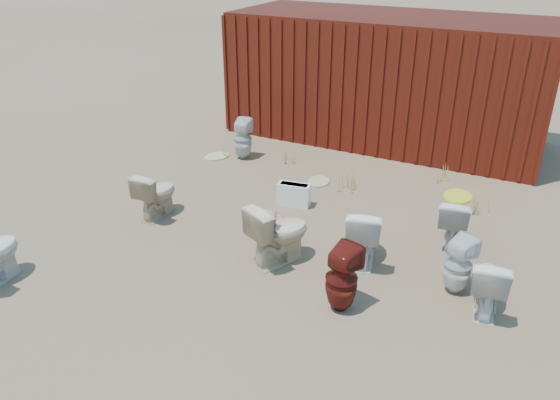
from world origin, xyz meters
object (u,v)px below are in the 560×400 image
at_px(shipping_container, 387,78).
at_px(toilet_front_e, 487,283).
at_px(toilet_back_yellowlid, 453,221).
at_px(toilet_back_e, 458,265).
at_px(toilet_front_maroon, 342,279).
at_px(toilet_back_beige_left, 156,194).
at_px(toilet_back_beige_right, 279,233).
at_px(loose_tank, 294,194).
at_px(toilet_back_a, 243,139).
at_px(toilet_front_pink, 267,226).

distance_m(shipping_container, toilet_front_e, 5.81).
xyz_separation_m(toilet_back_yellowlid, toilet_back_e, (0.27, -1.06, 0.00)).
height_order(toilet_front_maroon, toilet_back_beige_left, toilet_front_maroon).
xyz_separation_m(toilet_back_beige_right, toilet_back_yellowlid, (1.87, 1.43, -0.06)).
distance_m(toilet_front_e, loose_tank, 3.33).
relative_size(toilet_front_e, toilet_back_beige_right, 0.86).
height_order(shipping_container, toilet_back_a, shipping_container).
bearing_deg(toilet_back_a, toilet_front_e, 140.25).
bearing_deg(toilet_back_yellowlid, loose_tank, -9.60).
distance_m(toilet_back_beige_left, toilet_back_beige_right, 2.19).
relative_size(toilet_back_a, toilet_back_yellowlid, 1.07).
distance_m(toilet_back_e, loose_tank, 2.92).
distance_m(shipping_container, toilet_back_beige_left, 5.33).
bearing_deg(loose_tank, toilet_back_e, -32.21).
bearing_deg(loose_tank, toilet_back_beige_left, -151.62).
relative_size(shipping_container, toilet_front_e, 8.43).
bearing_deg(toilet_front_pink, toilet_front_e, 170.09).
distance_m(shipping_container, loose_tank, 3.81).
bearing_deg(toilet_back_yellowlid, toilet_front_pink, 23.48).
bearing_deg(toilet_back_beige_left, toilet_front_e, 177.01).
bearing_deg(toilet_back_e, toilet_back_beige_right, 33.65).
xyz_separation_m(toilet_front_pink, toilet_back_beige_right, (0.26, -0.16, 0.05)).
xyz_separation_m(shipping_container, toilet_back_a, (-1.94, -2.37, -0.82)).
bearing_deg(shipping_container, toilet_back_beige_right, -86.81).
xyz_separation_m(shipping_container, toilet_back_yellowlid, (2.16, -3.75, -0.84)).
bearing_deg(toilet_front_pink, toilet_back_a, -63.28).
bearing_deg(toilet_back_e, toilet_back_yellowlid, -52.15).
relative_size(shipping_container, toilet_back_beige_right, 7.22).
height_order(toilet_back_e, loose_tank, toilet_back_e).
xyz_separation_m(shipping_container, toilet_back_e, (2.43, -4.81, -0.84)).
distance_m(shipping_container, toilet_back_yellowlid, 4.41).
bearing_deg(toilet_back_e, shipping_container, -39.51).
distance_m(toilet_front_maroon, toilet_back_beige_right, 1.21).
bearing_deg(toilet_back_beige_right, loose_tank, -45.63).
relative_size(shipping_container, toilet_back_yellowlid, 8.45).
bearing_deg(toilet_back_yellowlid, toilet_back_beige_left, 8.56).
xyz_separation_m(toilet_back_yellowlid, loose_tank, (-2.40, 0.09, -0.18)).
xyz_separation_m(toilet_front_e, toilet_back_a, (-4.72, 2.66, 0.02)).
distance_m(toilet_back_beige_left, loose_tank, 2.07).
height_order(shipping_container, toilet_back_beige_right, shipping_container).
relative_size(toilet_front_pink, toilet_back_a, 0.96).
distance_m(toilet_back_yellowlid, loose_tank, 2.41).
bearing_deg(toilet_back_beige_left, toilet_back_yellowlid, -165.61).
height_order(toilet_back_beige_left, toilet_back_beige_right, toilet_back_beige_right).
distance_m(toilet_front_maroon, toilet_back_a, 4.72).
xyz_separation_m(toilet_front_maroon, toilet_back_a, (-3.29, 3.38, -0.02)).
xyz_separation_m(toilet_back_a, loose_tank, (1.69, -1.29, -0.20)).
bearing_deg(toilet_front_pink, toilet_back_beige_left, -13.26).
bearing_deg(toilet_back_e, loose_tank, 0.38).
xyz_separation_m(toilet_front_maroon, toilet_back_yellowlid, (0.80, 1.99, -0.04)).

